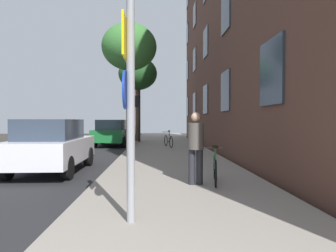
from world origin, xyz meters
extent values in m
plane|color=#332D28|center=(-2.40, 15.00, 0.00)|extent=(41.80, 41.80, 0.00)
cube|color=#232326|center=(-4.50, 15.00, 0.01)|extent=(7.00, 38.00, 0.01)
cube|color=gray|center=(1.10, 15.00, 0.06)|extent=(4.20, 38.00, 0.12)
cube|color=#513328|center=(3.70, 14.50, 7.14)|extent=(0.50, 27.00, 14.27)
cube|color=#2D3847|center=(3.42, 7.00, 2.82)|extent=(0.06, 1.48, 1.67)
cube|color=#2D3847|center=(3.42, 12.00, 2.82)|extent=(0.06, 1.48, 1.67)
cube|color=#2D3847|center=(3.42, 17.00, 2.82)|extent=(0.06, 1.48, 1.67)
cube|color=#2D3847|center=(3.42, 22.00, 2.82)|extent=(0.06, 1.48, 1.67)
cube|color=#2D3847|center=(3.42, 27.00, 2.82)|extent=(0.06, 1.48, 1.67)
cube|color=#2D3847|center=(3.42, 12.00, 6.14)|extent=(0.06, 1.48, 1.67)
cube|color=#2D3847|center=(3.42, 17.00, 6.14)|extent=(0.06, 1.48, 1.67)
cube|color=#2D3847|center=(3.42, 22.00, 6.14)|extent=(0.06, 1.48, 1.67)
cube|color=#2D3847|center=(3.42, 27.00, 6.14)|extent=(0.06, 1.48, 1.67)
cube|color=#2D3847|center=(3.42, 22.00, 9.46)|extent=(0.06, 1.48, 1.67)
cube|color=#2D3847|center=(3.42, 27.00, 9.46)|extent=(0.06, 1.48, 1.67)
cylinder|color=gray|center=(0.13, 3.86, 1.84)|extent=(0.12, 0.12, 3.43)
cube|color=yellow|center=(0.05, 3.86, 2.79)|extent=(0.03, 0.60, 0.60)
cylinder|color=#14339E|center=(0.05, 3.86, 2.04)|extent=(0.03, 0.56, 0.56)
cylinder|color=black|center=(-0.63, 20.08, 1.73)|extent=(0.12, 0.12, 3.23)
cube|color=black|center=(-0.81, 20.08, 2.90)|extent=(0.20, 0.24, 0.80)
sphere|color=#4B0707|center=(-0.92, 20.08, 3.16)|extent=(0.16, 0.16, 0.16)
sphere|color=orange|center=(-0.92, 20.08, 2.90)|extent=(0.16, 0.16, 0.16)
sphere|color=#083E11|center=(-0.92, 20.08, 2.64)|extent=(0.16, 0.16, 0.16)
cylinder|color=#4C3823|center=(-0.73, 13.65, 2.19)|extent=(0.32, 0.32, 4.15)
ellipsoid|color=#387533|center=(-0.73, 13.65, 5.04)|extent=(2.56, 2.56, 2.18)
cylinder|color=brown|center=(-0.76, 20.84, 2.10)|extent=(0.36, 0.36, 3.97)
ellipsoid|color=#235123|center=(-0.76, 20.84, 4.90)|extent=(2.72, 2.72, 2.31)
torus|color=black|center=(1.98, 6.98, 0.43)|extent=(0.14, 0.61, 0.61)
torus|color=black|center=(1.81, 6.04, 0.43)|extent=(0.14, 0.61, 0.61)
cylinder|color=#267233|center=(1.90, 6.51, 0.59)|extent=(0.18, 0.81, 0.04)
cylinder|color=#267233|center=(1.85, 6.28, 0.52)|extent=(0.13, 0.49, 0.27)
cylinder|color=#267233|center=(1.87, 6.37, 0.83)|extent=(0.04, 0.04, 0.28)
cube|color=black|center=(1.87, 6.37, 0.99)|extent=(0.10, 0.24, 0.06)
cylinder|color=#4C4C4C|center=(1.98, 6.98, 0.91)|extent=(0.42, 0.10, 0.03)
torus|color=black|center=(2.19, 13.40, 0.46)|extent=(0.10, 0.67, 0.67)
torus|color=black|center=(2.10, 12.38, 0.46)|extent=(0.10, 0.67, 0.67)
cylinder|color=#194C99|center=(2.15, 12.89, 0.64)|extent=(0.12, 0.87, 0.04)
cylinder|color=#194C99|center=(2.12, 12.63, 0.56)|extent=(0.09, 0.53, 0.28)
cylinder|color=#194C99|center=(2.13, 12.73, 0.89)|extent=(0.04, 0.04, 0.28)
cube|color=black|center=(2.13, 12.73, 1.05)|extent=(0.10, 0.24, 0.06)
cylinder|color=#4C4C4C|center=(2.19, 13.40, 0.97)|extent=(0.42, 0.07, 0.03)
torus|color=black|center=(1.08, 16.64, 0.44)|extent=(0.18, 0.62, 0.63)
torus|color=black|center=(1.33, 15.58, 0.44)|extent=(0.18, 0.62, 0.63)
cylinder|color=black|center=(1.20, 16.11, 0.61)|extent=(0.25, 0.91, 0.04)
cylinder|color=black|center=(1.26, 15.85, 0.53)|extent=(0.17, 0.55, 0.30)
cylinder|color=black|center=(1.24, 15.95, 0.85)|extent=(0.04, 0.04, 0.28)
cube|color=black|center=(1.24, 15.95, 1.01)|extent=(0.10, 0.24, 0.06)
cylinder|color=#4C4C4C|center=(1.08, 16.64, 0.93)|extent=(0.42, 0.12, 0.03)
cylinder|color=#26262D|center=(1.32, 6.36, 0.53)|extent=(0.15, 0.15, 0.81)
cylinder|color=#26262D|center=(1.51, 6.36, 0.53)|extent=(0.15, 0.15, 0.81)
cylinder|color=#4C4742|center=(1.42, 6.36, 1.24)|extent=(0.42, 0.42, 0.61)
sphere|color=tan|center=(1.42, 6.36, 1.68)|extent=(0.22, 0.22, 0.22)
cube|color=silver|center=(-2.67, 8.84, 0.68)|extent=(1.81, 3.96, 0.70)
cube|color=#2D3847|center=(-2.67, 8.65, 1.33)|extent=(1.51, 2.22, 0.60)
cylinder|color=black|center=(-3.47, 10.11, 0.33)|extent=(0.22, 0.64, 0.64)
cylinder|color=black|center=(-1.87, 10.11, 0.33)|extent=(0.22, 0.64, 0.64)
cylinder|color=black|center=(-3.47, 7.58, 0.33)|extent=(0.22, 0.64, 0.64)
cylinder|color=black|center=(-1.87, 7.58, 0.33)|extent=(0.22, 0.64, 0.64)
cube|color=#19662D|center=(-2.21, 18.33, 0.68)|extent=(2.00, 4.14, 0.70)
cube|color=#384756|center=(-2.21, 18.13, 1.33)|extent=(1.63, 2.34, 0.60)
cylinder|color=black|center=(-3.04, 19.63, 0.33)|extent=(0.22, 0.64, 0.64)
cylinder|color=black|center=(-1.38, 19.63, 0.33)|extent=(0.22, 0.64, 0.64)
cylinder|color=black|center=(-3.04, 17.03, 0.33)|extent=(0.22, 0.64, 0.64)
cylinder|color=black|center=(-1.38, 17.03, 0.33)|extent=(0.22, 0.64, 0.64)
cube|color=silver|center=(-2.19, 26.64, 0.68)|extent=(1.89, 4.22, 0.70)
cube|color=#2D3847|center=(-2.19, 26.44, 1.33)|extent=(1.54, 2.38, 0.60)
cylinder|color=black|center=(-2.98, 27.98, 0.33)|extent=(0.22, 0.64, 0.64)
cylinder|color=black|center=(-1.40, 27.98, 0.33)|extent=(0.22, 0.64, 0.64)
cylinder|color=black|center=(-2.98, 25.31, 0.33)|extent=(0.22, 0.64, 0.64)
cylinder|color=black|center=(-1.40, 25.31, 0.33)|extent=(0.22, 0.64, 0.64)
camera|label=1|loc=(0.49, -0.51, 1.61)|focal=32.12mm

